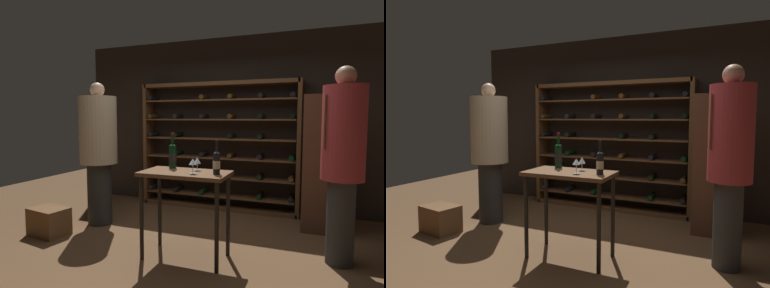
% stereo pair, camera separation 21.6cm
% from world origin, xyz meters
% --- Properties ---
extents(ground_plane, '(10.03, 10.03, 0.00)m').
position_xyz_m(ground_plane, '(0.00, 0.00, 0.00)').
color(ground_plane, brown).
extents(back_wall, '(5.38, 0.10, 2.83)m').
position_xyz_m(back_wall, '(0.00, 2.01, 1.42)').
color(back_wall, black).
rests_on(back_wall, ground).
extents(wine_rack, '(2.63, 0.32, 2.09)m').
position_xyz_m(wine_rack, '(-0.15, 1.80, 1.04)').
color(wine_rack, brown).
rests_on(wine_rack, ground).
extents(tasting_table, '(0.93, 0.52, 0.94)m').
position_xyz_m(tasting_table, '(0.08, -0.15, 0.79)').
color(tasting_table, brown).
rests_on(tasting_table, ground).
extents(person_guest_plum_blouse, '(0.52, 0.52, 2.00)m').
position_xyz_m(person_guest_plum_blouse, '(-1.49, 0.45, 1.10)').
color(person_guest_plum_blouse, '#262626').
rests_on(person_guest_plum_blouse, ground).
extents(person_host_in_suit, '(0.42, 0.42, 2.02)m').
position_xyz_m(person_host_in_suit, '(1.63, 0.29, 1.13)').
color(person_host_in_suit, '#2C2C2C').
rests_on(person_host_in_suit, ground).
extents(wine_crate, '(0.53, 0.41, 0.35)m').
position_xyz_m(wine_crate, '(-1.82, -0.17, 0.17)').
color(wine_crate, brown).
rests_on(wine_crate, ground).
extents(display_cabinet, '(0.44, 0.36, 1.81)m').
position_xyz_m(display_cabinet, '(1.43, 1.26, 0.90)').
color(display_cabinet, '#4C2D1E').
rests_on(display_cabinet, ground).
extents(wine_bottle_red_label, '(0.09, 0.09, 0.40)m').
position_xyz_m(wine_bottle_red_label, '(-0.15, 0.03, 1.08)').
color(wine_bottle_red_label, black).
rests_on(wine_bottle_red_label, tasting_table).
extents(wine_bottle_gold_foil, '(0.07, 0.07, 0.34)m').
position_xyz_m(wine_bottle_gold_foil, '(0.44, -0.18, 1.06)').
color(wine_bottle_gold_foil, black).
rests_on(wine_bottle_gold_foil, tasting_table).
extents(wine_glass_stemmed_left, '(0.08, 0.08, 0.16)m').
position_xyz_m(wine_glass_stemmed_left, '(0.21, -0.24, 1.05)').
color(wine_glass_stemmed_left, silver).
rests_on(wine_glass_stemmed_left, tasting_table).
extents(wine_glass_stemmed_right, '(0.08, 0.08, 0.15)m').
position_xyz_m(wine_glass_stemmed_right, '(0.18, -0.04, 1.04)').
color(wine_glass_stemmed_right, silver).
rests_on(wine_glass_stemmed_right, tasting_table).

